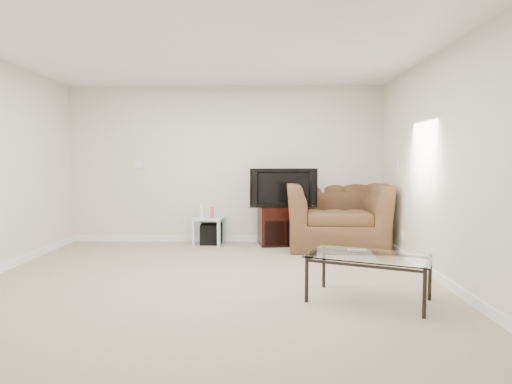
{
  "coord_description": "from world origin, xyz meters",
  "views": [
    {
      "loc": [
        0.57,
        -4.83,
        1.32
      ],
      "look_at": [
        0.5,
        1.2,
        0.9
      ],
      "focal_mm": 32.0,
      "sensor_mm": 36.0,
      "label": 1
    }
  ],
  "objects_px": {
    "tv_stand": "(282,226)",
    "television": "(283,188)",
    "recliner": "(336,204)",
    "side_table": "(209,231)",
    "subwoofer": "(211,234)",
    "coffee_table": "(369,278)"
  },
  "relations": [
    {
      "from": "tv_stand",
      "to": "television",
      "type": "relative_size",
      "value": 0.75
    },
    {
      "from": "television",
      "to": "recliner",
      "type": "height_order",
      "value": "recliner"
    },
    {
      "from": "television",
      "to": "tv_stand",
      "type": "bearing_deg",
      "value": 93.5
    },
    {
      "from": "tv_stand",
      "to": "television",
      "type": "height_order",
      "value": "television"
    },
    {
      "from": "television",
      "to": "recliner",
      "type": "bearing_deg",
      "value": -16.55
    },
    {
      "from": "recliner",
      "to": "tv_stand",
      "type": "bearing_deg",
      "value": 168.91
    },
    {
      "from": "tv_stand",
      "to": "side_table",
      "type": "xyz_separation_m",
      "value": [
        -1.15,
        0.03,
        -0.09
      ]
    },
    {
      "from": "side_table",
      "to": "recliner",
      "type": "xyz_separation_m",
      "value": [
        1.95,
        -0.23,
        0.44
      ]
    },
    {
      "from": "subwoofer",
      "to": "recliner",
      "type": "bearing_deg",
      "value": -7.22
    },
    {
      "from": "side_table",
      "to": "recliner",
      "type": "distance_m",
      "value": 2.01
    },
    {
      "from": "tv_stand",
      "to": "recliner",
      "type": "bearing_deg",
      "value": -22.0
    },
    {
      "from": "subwoofer",
      "to": "coffee_table",
      "type": "relative_size",
      "value": 0.29
    },
    {
      "from": "subwoofer",
      "to": "television",
      "type": "bearing_deg",
      "value": -3.7
    },
    {
      "from": "coffee_table",
      "to": "tv_stand",
      "type": "bearing_deg",
      "value": 103.23
    },
    {
      "from": "tv_stand",
      "to": "recliner",
      "type": "distance_m",
      "value": 0.9
    },
    {
      "from": "tv_stand",
      "to": "television",
      "type": "bearing_deg",
      "value": -90.0
    },
    {
      "from": "television",
      "to": "side_table",
      "type": "distance_m",
      "value": 1.34
    },
    {
      "from": "coffee_table",
      "to": "recliner",
      "type": "bearing_deg",
      "value": 87.25
    },
    {
      "from": "television",
      "to": "side_table",
      "type": "xyz_separation_m",
      "value": [
        -1.15,
        0.06,
        -0.69
      ]
    },
    {
      "from": "side_table",
      "to": "subwoofer",
      "type": "relative_size",
      "value": 1.37
    },
    {
      "from": "television",
      "to": "subwoofer",
      "type": "height_order",
      "value": "television"
    },
    {
      "from": "recliner",
      "to": "subwoofer",
      "type": "bearing_deg",
      "value": 175.72
    }
  ]
}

